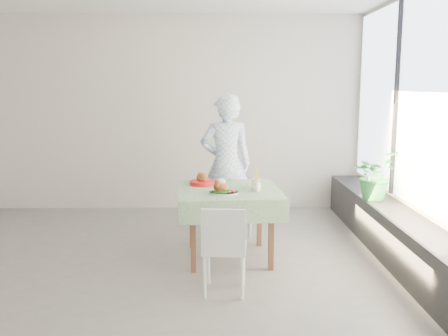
{
  "coord_description": "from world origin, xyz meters",
  "views": [
    {
      "loc": [
        0.93,
        -4.76,
        1.79
      ],
      "look_at": [
        0.99,
        0.33,
        0.95
      ],
      "focal_mm": 40.0,
      "sensor_mm": 36.0,
      "label": 1
    }
  ],
  "objects_px": {
    "chair_near": "(224,266)",
    "juice_cup_orange": "(256,183)",
    "chair_far": "(232,214)",
    "main_dish": "(222,189)",
    "diner": "(226,164)",
    "cafe_table": "(229,216)",
    "potted_plant": "(375,175)"
  },
  "relations": [
    {
      "from": "main_dish",
      "to": "chair_far",
      "type": "bearing_deg",
      "value": 83.25
    },
    {
      "from": "cafe_table",
      "to": "main_dish",
      "type": "bearing_deg",
      "value": -108.06
    },
    {
      "from": "juice_cup_orange",
      "to": "chair_near",
      "type": "bearing_deg",
      "value": -110.02
    },
    {
      "from": "chair_near",
      "to": "diner",
      "type": "xyz_separation_m",
      "value": [
        0.05,
        1.84,
        0.61
      ]
    },
    {
      "from": "chair_far",
      "to": "diner",
      "type": "bearing_deg",
      "value": 118.39
    },
    {
      "from": "juice_cup_orange",
      "to": "potted_plant",
      "type": "height_order",
      "value": "potted_plant"
    },
    {
      "from": "main_dish",
      "to": "chair_near",
      "type": "bearing_deg",
      "value": -88.87
    },
    {
      "from": "cafe_table",
      "to": "chair_near",
      "type": "bearing_deg",
      "value": -93.76
    },
    {
      "from": "chair_near",
      "to": "juice_cup_orange",
      "type": "relative_size",
      "value": 3.26
    },
    {
      "from": "potted_plant",
      "to": "juice_cup_orange",
      "type": "bearing_deg",
      "value": -159.58
    },
    {
      "from": "diner",
      "to": "main_dish",
      "type": "xyz_separation_m",
      "value": [
        -0.06,
        -1.17,
        -0.06
      ]
    },
    {
      "from": "main_dish",
      "to": "juice_cup_orange",
      "type": "height_order",
      "value": "juice_cup_orange"
    },
    {
      "from": "chair_near",
      "to": "diner",
      "type": "bearing_deg",
      "value": 88.57
    },
    {
      "from": "diner",
      "to": "juice_cup_orange",
      "type": "distance_m",
      "value": 0.96
    },
    {
      "from": "juice_cup_orange",
      "to": "potted_plant",
      "type": "distance_m",
      "value": 1.5
    },
    {
      "from": "chair_near",
      "to": "main_dish",
      "type": "distance_m",
      "value": 0.86
    },
    {
      "from": "juice_cup_orange",
      "to": "chair_far",
      "type": "bearing_deg",
      "value": 105.91
    },
    {
      "from": "chair_far",
      "to": "main_dish",
      "type": "xyz_separation_m",
      "value": [
        -0.12,
        -1.05,
        0.53
      ]
    },
    {
      "from": "chair_near",
      "to": "diner",
      "type": "relative_size",
      "value": 0.46
    },
    {
      "from": "juice_cup_orange",
      "to": "potted_plant",
      "type": "relative_size",
      "value": 0.42
    },
    {
      "from": "cafe_table",
      "to": "main_dish",
      "type": "xyz_separation_m",
      "value": [
        -0.07,
        -0.22,
        0.33
      ]
    },
    {
      "from": "chair_far",
      "to": "chair_near",
      "type": "relative_size",
      "value": 1.09
    },
    {
      "from": "chair_far",
      "to": "main_dish",
      "type": "height_order",
      "value": "main_dish"
    },
    {
      "from": "chair_near",
      "to": "diner",
      "type": "distance_m",
      "value": 1.94
    },
    {
      "from": "diner",
      "to": "cafe_table",
      "type": "bearing_deg",
      "value": 85.26
    },
    {
      "from": "cafe_table",
      "to": "potted_plant",
      "type": "bearing_deg",
      "value": 18.45
    },
    {
      "from": "diner",
      "to": "juice_cup_orange",
      "type": "xyz_separation_m",
      "value": [
        0.29,
        -0.91,
        -0.05
      ]
    },
    {
      "from": "diner",
      "to": "main_dish",
      "type": "height_order",
      "value": "diner"
    },
    {
      "from": "cafe_table",
      "to": "juice_cup_orange",
      "type": "xyz_separation_m",
      "value": [
        0.28,
        0.04,
        0.34
      ]
    },
    {
      "from": "chair_near",
      "to": "juice_cup_orange",
      "type": "bearing_deg",
      "value": 69.98
    },
    {
      "from": "main_dish",
      "to": "diner",
      "type": "bearing_deg",
      "value": 87.1
    },
    {
      "from": "juice_cup_orange",
      "to": "diner",
      "type": "bearing_deg",
      "value": 107.68
    }
  ]
}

